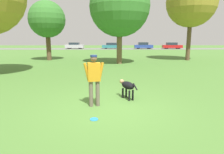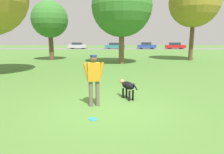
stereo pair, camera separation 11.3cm
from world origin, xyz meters
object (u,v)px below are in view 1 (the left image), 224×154
person (94,76)px  frisbee (94,119)px  parked_car_teal (112,46)px  tree_far_left (47,20)px  parked_car_red (172,46)px  parked_car_silver (75,46)px  dog (127,86)px  tree_far_right (191,2)px  tree_mid_center (120,6)px  parked_car_blue (143,46)px

person → frisbee: (0.07, -1.13, -0.99)m
frisbee → parked_car_teal: bearing=88.7°
tree_far_left → parked_car_red: 30.32m
tree_far_left → parked_car_silver: bearing=93.3°
frisbee → parked_car_silver: (-7.14, 38.48, 0.66)m
dog → frisbee: bearing=120.4°
tree_far_right → parked_car_teal: size_ratio=1.88×
dog → tree_far_right: bearing=-59.5°
tree_far_left → parked_car_silver: tree_far_left is taller
tree_mid_center → parked_car_blue: bearing=75.9°
frisbee → tree_far_left: bearing=110.6°
tree_far_right → tree_far_left: bearing=179.1°
parked_car_silver → parked_car_red: 21.05m
frisbee → parked_car_blue: size_ratio=0.06×
frisbee → tree_far_left: tree_far_left is taller
frisbee → tree_mid_center: (1.28, 12.48, 4.84)m
person → frisbee: size_ratio=7.46×
parked_car_red → person: bearing=-108.3°
tree_far_right → parked_car_silver: size_ratio=2.04×
parked_car_teal → parked_car_blue: (6.79, -0.65, 0.05)m
parked_car_silver → dog: bearing=-74.5°
dog → parked_car_blue: parked_car_blue is taller
dog → parked_car_red: (12.83, 36.31, 0.17)m
parked_car_silver → parked_car_teal: parked_car_silver is taller
dog → parked_car_silver: bearing=-17.8°
tree_mid_center → parked_car_teal: bearing=90.8°
tree_far_left → parked_car_teal: (6.70, 23.29, -3.40)m
frisbee → parked_car_red: parked_car_red is taller
person → frisbee: bearing=-99.4°
dog → parked_car_silver: size_ratio=0.24×
person → parked_car_silver: (-7.07, 37.35, -0.33)m
parked_car_blue → tree_far_left: bearing=-119.6°
tree_far_right → parked_car_red: tree_far_right is taller
parked_car_silver → parked_car_teal: bearing=4.6°
tree_far_right → parked_car_red: 24.19m
dog → tree_far_right: (7.35, 13.28, 5.19)m
tree_far_left → parked_car_blue: (13.48, 22.64, -3.36)m
tree_far_right → parked_car_blue: 23.41m
parked_car_silver → parked_car_teal: size_ratio=0.92×
tree_far_right → parked_car_silver: bearing=123.8°
person → tree_far_left: (-5.72, 14.31, 3.05)m
person → tree_far_left: bearing=98.9°
tree_far_left → tree_mid_center: size_ratio=0.79×
parked_car_red → parked_car_teal: bearing=-179.8°
tree_mid_center → parked_car_red: tree_mid_center is taller
tree_mid_center → parked_car_blue: size_ratio=1.90×
person → parked_car_teal: bearing=75.6°
person → parked_car_silver: bearing=87.8°
person → tree_mid_center: tree_mid_center is taller
person → parked_car_red: size_ratio=0.40×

